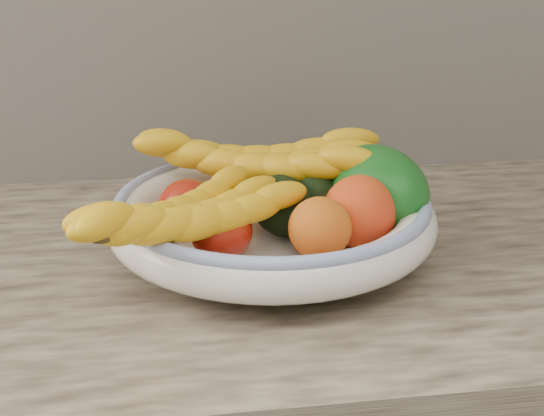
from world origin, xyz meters
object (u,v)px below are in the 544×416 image
at_px(fruit_bowl, 272,217).
at_px(banana_bunch_front, 186,222).
at_px(green_mango, 376,190).
at_px(banana_bunch_back, 255,167).

xyz_separation_m(fruit_bowl, banana_bunch_front, (-0.11, -0.09, 0.03)).
xyz_separation_m(fruit_bowl, green_mango, (0.13, 0.00, 0.03)).
bearing_deg(banana_bunch_back, green_mango, -12.70).
relative_size(fruit_bowl, green_mango, 2.56).
bearing_deg(banana_bunch_back, fruit_bowl, -66.14).
relative_size(banana_bunch_back, banana_bunch_front, 1.11).
distance_m(fruit_bowl, green_mango, 0.13).
distance_m(green_mango, banana_bunch_back, 0.16).
height_order(fruit_bowl, banana_bunch_front, banana_bunch_front).
bearing_deg(fruit_bowl, banana_bunch_back, 97.79).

